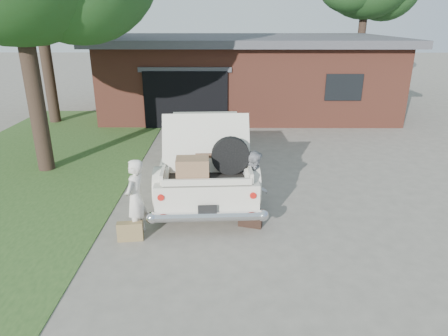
{
  "coord_description": "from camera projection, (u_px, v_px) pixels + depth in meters",
  "views": [
    {
      "loc": [
        0.04,
        -7.23,
        4.04
      ],
      "look_at": [
        0.0,
        0.6,
        1.1
      ],
      "focal_mm": 32.0,
      "sensor_mm": 36.0,
      "label": 1
    }
  ],
  "objects": [
    {
      "name": "suitcase_right",
      "position": [
        250.0,
        218.0,
        8.2
      ],
      "size": [
        0.51,
        0.28,
        0.38
      ],
      "primitive_type": "cube",
      "rotation": [
        0.0,
        0.0,
        -0.27
      ],
      "color": "black",
      "rests_on": "ground"
    },
    {
      "name": "woman_right",
      "position": [
        254.0,
        186.0,
        8.3
      ],
      "size": [
        0.66,
        0.81,
        1.54
      ],
      "primitive_type": "imported",
      "rotation": [
        0.0,
        0.0,
        1.46
      ],
      "color": "#929397",
      "rests_on": "ground"
    },
    {
      "name": "grass_strip",
      "position": [
        26.0,
        174.0,
        11.02
      ],
      "size": [
        6.0,
        16.0,
        0.02
      ],
      "primitive_type": "cube",
      "color": "#2D4C1E",
      "rests_on": "ground"
    },
    {
      "name": "suitcase_left",
      "position": [
        130.0,
        231.0,
        7.7
      ],
      "size": [
        0.5,
        0.21,
        0.38
      ],
      "primitive_type": "cube",
      "rotation": [
        0.0,
        0.0,
        0.11
      ],
      "color": "olive",
      "rests_on": "ground"
    },
    {
      "name": "ground",
      "position": [
        224.0,
        228.0,
        8.19
      ],
      "size": [
        90.0,
        90.0,
        0.0
      ],
      "primitive_type": "plane",
      "color": "gray",
      "rests_on": "ground"
    },
    {
      "name": "sedan",
      "position": [
        206.0,
        154.0,
        10.13
      ],
      "size": [
        2.45,
        5.66,
        2.18
      ],
      "rotation": [
        0.0,
        0.0,
        0.06
      ],
      "color": "beige",
      "rests_on": "ground"
    },
    {
      "name": "house",
      "position": [
        246.0,
        73.0,
        18.34
      ],
      "size": [
        12.8,
        7.8,
        3.3
      ],
      "color": "brown",
      "rests_on": "ground"
    },
    {
      "name": "woman_left",
      "position": [
        136.0,
        198.0,
        7.69
      ],
      "size": [
        0.51,
        0.65,
        1.58
      ],
      "primitive_type": "imported",
      "rotation": [
        0.0,
        0.0,
        -1.83
      ],
      "color": "beige",
      "rests_on": "ground"
    }
  ]
}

